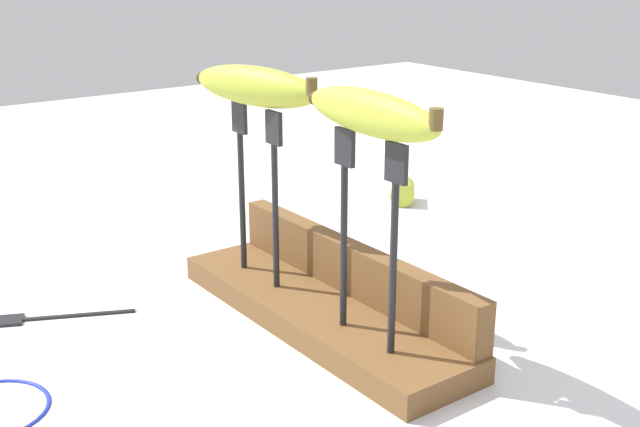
{
  "coord_description": "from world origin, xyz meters",
  "views": [
    {
      "loc": [
        0.65,
        -0.48,
        0.39
      ],
      "look_at": [
        0.0,
        0.0,
        0.13
      ],
      "focal_mm": 45.51,
      "sensor_mm": 36.0,
      "label": 1
    }
  ],
  "objects": [
    {
      "name": "ground_plane",
      "position": [
        0.0,
        0.0,
        0.0
      ],
      "size": [
        3.0,
        3.0,
        0.0
      ],
      "primitive_type": "plane",
      "color": "silver"
    },
    {
      "name": "banana_raised_left",
      "position": [
        -0.1,
        -0.02,
        0.25
      ],
      "size": [
        0.18,
        0.08,
        0.04
      ],
      "color": "#B2C138",
      "rests_on": "fork_stand_left"
    },
    {
      "name": "wooden_board",
      "position": [
        0.0,
        0.0,
        0.01
      ],
      "size": [
        0.4,
        0.11,
        0.03
      ],
      "primitive_type": "cube",
      "color": "brown",
      "rests_on": "ground"
    },
    {
      "name": "fork_stand_left",
      "position": [
        -0.1,
        -0.02,
        0.15
      ],
      "size": [
        0.1,
        0.01,
        0.2
      ],
      "color": "black",
      "rests_on": "wooden_board"
    },
    {
      "name": "fork_fallen_near",
      "position": [
        -0.19,
        -0.24,
        0.0
      ],
      "size": [
        0.08,
        0.15,
        0.01
      ],
      "color": "black",
      "rests_on": "ground"
    },
    {
      "name": "board_backstop",
      "position": [
        0.0,
        0.04,
        0.06
      ],
      "size": [
        0.39,
        0.02,
        0.06
      ],
      "primitive_type": "cube",
      "color": "brown",
      "rests_on": "wooden_board"
    },
    {
      "name": "banana_chunk_near",
      "position": [
        -0.27,
        0.37,
        0.02
      ],
      "size": [
        0.07,
        0.06,
        0.04
      ],
      "color": "#B2C138",
      "rests_on": "ground"
    },
    {
      "name": "fork_stand_right",
      "position": [
        0.1,
        -0.02,
        0.15
      ],
      "size": [
        0.1,
        0.01,
        0.2
      ],
      "color": "black",
      "rests_on": "wooden_board"
    },
    {
      "name": "banana_raised_right",
      "position": [
        0.1,
        -0.02,
        0.25
      ],
      "size": [
        0.19,
        0.04,
        0.04
      ],
      "color": "#B2C138",
      "rests_on": "fork_stand_right"
    }
  ]
}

